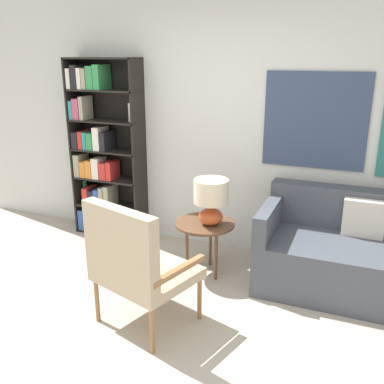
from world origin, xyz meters
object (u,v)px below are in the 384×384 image
object	(u,v)px
couch	(359,256)
bookshelf	(101,154)
armchair	(134,261)
side_table	(205,227)
table_lamp	(211,198)

from	to	relation	value
couch	bookshelf	bearing A→B (deg)	174.28
armchair	side_table	size ratio (longest dim) A/B	1.82
bookshelf	armchair	world-z (taller)	bookshelf
armchair	side_table	bearing A→B (deg)	80.30
bookshelf	side_table	distance (m)	1.62
bookshelf	couch	bearing A→B (deg)	-5.72
couch	table_lamp	bearing A→B (deg)	-169.25
bookshelf	armchair	distance (m)	2.04
bookshelf	couch	xyz separation A→B (m)	(2.85, -0.29, -0.63)
table_lamp	side_table	bearing A→B (deg)	159.43
armchair	table_lamp	size ratio (longest dim) A/B	2.36
bookshelf	side_table	bearing A→B (deg)	-19.22
table_lamp	couch	bearing A→B (deg)	10.75
bookshelf	table_lamp	size ratio (longest dim) A/B	4.60
bookshelf	side_table	xyz separation A→B (m)	(1.46, -0.51, -0.48)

